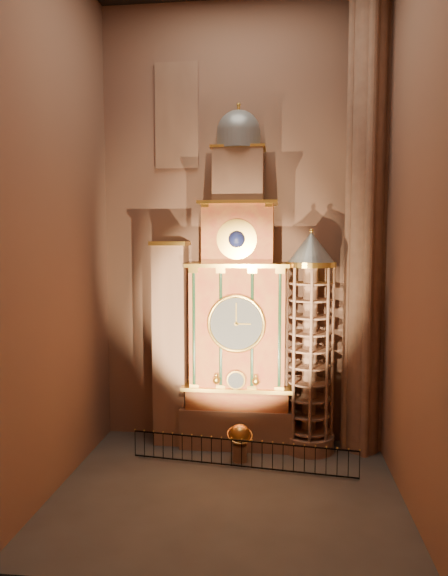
# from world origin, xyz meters

# --- Properties ---
(floor) EXTENTS (14.00, 14.00, 0.00)m
(floor) POSITION_xyz_m (0.00, 0.00, 0.00)
(floor) COLOR #383330
(floor) RESTS_ON ground
(wall_back) EXTENTS (22.00, 0.00, 22.00)m
(wall_back) POSITION_xyz_m (0.00, 6.00, 11.00)
(wall_back) COLOR brown
(wall_back) RESTS_ON floor
(wall_left) EXTENTS (0.00, 22.00, 22.00)m
(wall_left) POSITION_xyz_m (-7.00, 0.00, 11.00)
(wall_left) COLOR brown
(wall_left) RESTS_ON floor
(wall_right) EXTENTS (0.00, 22.00, 22.00)m
(wall_right) POSITION_xyz_m (7.00, 0.00, 11.00)
(wall_right) COLOR brown
(wall_right) RESTS_ON floor
(astronomical_clock) EXTENTS (5.60, 2.41, 16.70)m
(astronomical_clock) POSITION_xyz_m (0.00, 4.96, 6.68)
(astronomical_clock) COLOR #8C634C
(astronomical_clock) RESTS_ON floor
(portrait_tower) EXTENTS (1.80, 1.60, 10.20)m
(portrait_tower) POSITION_xyz_m (-3.40, 4.98, 5.15)
(portrait_tower) COLOR #8C634C
(portrait_tower) RESTS_ON floor
(stair_turret) EXTENTS (2.50, 2.50, 10.80)m
(stair_turret) POSITION_xyz_m (3.50, 4.70, 5.27)
(stair_turret) COLOR #8C634C
(stair_turret) RESTS_ON floor
(gothic_pier) EXTENTS (2.04, 2.04, 22.00)m
(gothic_pier) POSITION_xyz_m (6.10, 5.00, 11.00)
(gothic_pier) COLOR #8C634C
(gothic_pier) RESTS_ON floor
(stained_glass_window) EXTENTS (2.20, 0.14, 5.20)m
(stained_glass_window) POSITION_xyz_m (-3.20, 5.92, 16.50)
(stained_glass_window) COLOR navy
(stained_glass_window) RESTS_ON wall_back
(celestial_globe) EXTENTS (1.49, 1.45, 1.75)m
(celestial_globe) POSITION_xyz_m (0.26, 2.97, 1.05)
(celestial_globe) COLOR #8C634C
(celestial_globe) RESTS_ON floor
(iron_railing) EXTENTS (10.19, 1.33, 1.25)m
(iron_railing) POSITION_xyz_m (0.41, 2.18, 0.68)
(iron_railing) COLOR black
(iron_railing) RESTS_ON floor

